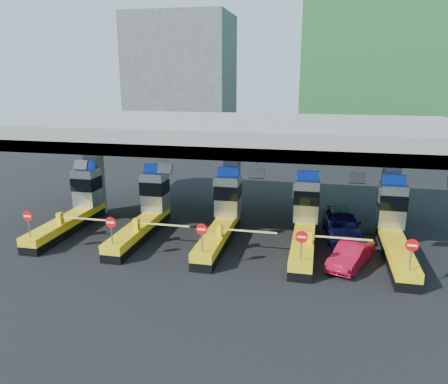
# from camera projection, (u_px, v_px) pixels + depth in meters

# --- Properties ---
(ground) EXTENTS (120.00, 120.00, 0.00)m
(ground) POSITION_uv_depth(u_px,v_px,m) (222.00, 239.00, 27.02)
(ground) COLOR black
(ground) RESTS_ON ground
(toll_canopy) EXTENTS (28.00, 12.09, 7.00)m
(toll_canopy) POSITION_uv_depth(u_px,v_px,m) (232.00, 134.00, 28.15)
(toll_canopy) COLOR slate
(toll_canopy) RESTS_ON ground
(toll_lane_far_left) EXTENTS (4.43, 8.00, 4.16)m
(toll_lane_far_left) POSITION_uv_depth(u_px,v_px,m) (76.00, 206.00, 29.01)
(toll_lane_far_left) COLOR black
(toll_lane_far_left) RESTS_ON ground
(toll_lane_left) EXTENTS (4.43, 8.00, 4.16)m
(toll_lane_left) POSITION_uv_depth(u_px,v_px,m) (147.00, 211.00, 27.97)
(toll_lane_left) COLOR black
(toll_lane_left) RESTS_ON ground
(toll_lane_center) EXTENTS (4.43, 8.00, 4.16)m
(toll_lane_center) POSITION_uv_depth(u_px,v_px,m) (223.00, 216.00, 26.92)
(toll_lane_center) COLOR black
(toll_lane_center) RESTS_ON ground
(toll_lane_right) EXTENTS (4.43, 8.00, 4.16)m
(toll_lane_right) POSITION_uv_depth(u_px,v_px,m) (305.00, 222.00, 25.88)
(toll_lane_right) COLOR black
(toll_lane_right) RESTS_ON ground
(toll_lane_far_right) EXTENTS (4.43, 8.00, 4.16)m
(toll_lane_far_right) POSITION_uv_depth(u_px,v_px,m) (394.00, 228.00, 24.83)
(toll_lane_far_right) COLOR black
(toll_lane_far_right) RESTS_ON ground
(bg_building_scaffold) EXTENTS (18.00, 12.00, 28.00)m
(bg_building_scaffold) POSITION_uv_depth(u_px,v_px,m) (382.00, 38.00, 51.10)
(bg_building_scaffold) COLOR #1E5926
(bg_building_scaffold) RESTS_ON ground
(bg_building_concrete) EXTENTS (14.00, 10.00, 18.00)m
(bg_building_concrete) POSITION_uv_depth(u_px,v_px,m) (181.00, 81.00, 61.59)
(bg_building_concrete) COLOR #4C4C49
(bg_building_concrete) RESTS_ON ground
(van) EXTENTS (2.57, 5.30, 1.74)m
(van) POSITION_uv_depth(u_px,v_px,m) (342.00, 223.00, 27.21)
(van) COLOR black
(van) RESTS_ON ground
(red_car) EXTENTS (2.76, 4.18, 1.30)m
(red_car) POSITION_uv_depth(u_px,v_px,m) (351.00, 255.00, 22.97)
(red_car) COLOR maroon
(red_car) RESTS_ON ground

